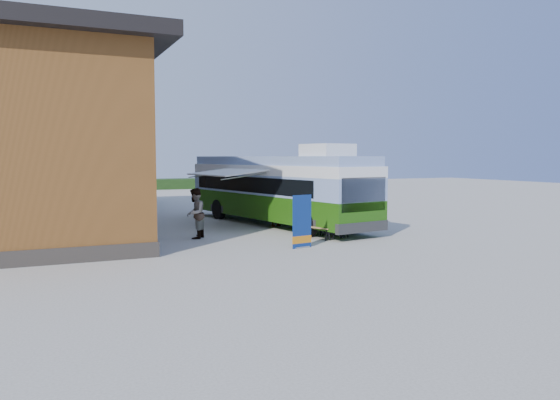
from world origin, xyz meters
name	(u,v)px	position (x,y,z in m)	size (l,w,h in m)	color
ground	(332,244)	(0.00, 0.00, 0.00)	(100.00, 100.00, 0.00)	#BCB7AD
barn	(24,149)	(-10.50, 10.00, 3.59)	(9.60, 21.20, 7.50)	brown
hedge	(221,183)	(8.00, 38.00, 0.50)	(40.00, 3.00, 1.00)	#264419
bus	(276,187)	(0.47, 6.26, 1.81)	(4.79, 12.59, 3.79)	#2D6A11
awning	(231,167)	(-1.76, 6.36, 2.77)	(3.10, 4.30, 0.50)	white
banner	(302,226)	(-1.44, -0.33, 0.78)	(0.82, 0.28, 1.90)	navy
picnic_table	(327,223)	(0.56, 1.45, 0.59)	(1.75, 1.66, 0.79)	tan
person_a	(276,206)	(0.19, 5.65, 0.97)	(0.71, 0.47, 1.95)	#999999
person_b	(195,213)	(-4.31, 3.43, 1.00)	(0.98, 0.76, 2.01)	#999999
slurry_tanker	(124,184)	(-4.51, 21.14, 1.38)	(3.72, 6.02, 2.40)	#167A2D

